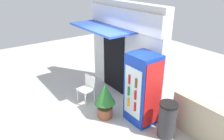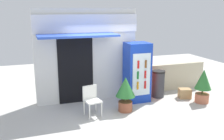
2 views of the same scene
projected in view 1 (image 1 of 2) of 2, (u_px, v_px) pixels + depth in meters
name	position (u px, v px, depth m)	size (l,w,h in m)	color
ground	(92.00, 115.00, 6.18)	(16.00, 16.00, 0.00)	beige
storefront_building	(124.00, 48.00, 6.84)	(3.29, 1.27, 2.98)	silver
drink_cooler	(143.00, 89.00, 5.61)	(0.77, 0.71, 1.92)	#1438B2
plastic_chair	(88.00, 87.00, 6.70)	(0.50, 0.49, 0.85)	white
potted_plant_near_shop	(105.00, 98.00, 5.88)	(0.58, 0.58, 1.04)	#995138
trash_bin	(167.00, 120.00, 5.23)	(0.45, 0.45, 0.92)	#38383D
stone_boundary_wall	(218.00, 132.00, 4.80)	(2.43, 0.21, 0.99)	beige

